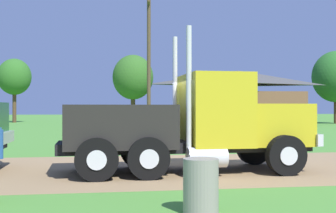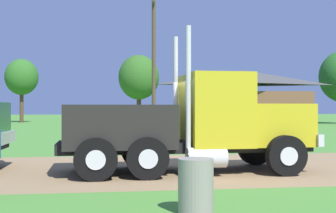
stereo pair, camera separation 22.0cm
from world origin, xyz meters
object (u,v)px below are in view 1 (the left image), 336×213
utility_pole_near (149,61)px  steel_barrel (201,186)px  shed_building (238,98)px  truck_foreground_white (189,125)px

utility_pole_near → steel_barrel: bearing=-93.9°
utility_pole_near → shed_building: bearing=52.0°
truck_foreground_white → shed_building: size_ratio=0.51×
shed_building → utility_pole_near: utility_pole_near is taller
truck_foreground_white → steel_barrel: (-0.74, -4.67, -0.82)m
truck_foreground_white → steel_barrel: bearing=-99.0°
truck_foreground_white → shed_building: bearing=70.1°
truck_foreground_white → steel_barrel: truck_foreground_white is taller
truck_foreground_white → shed_building: (11.37, 31.39, 1.43)m
steel_barrel → shed_building: shed_building is taller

